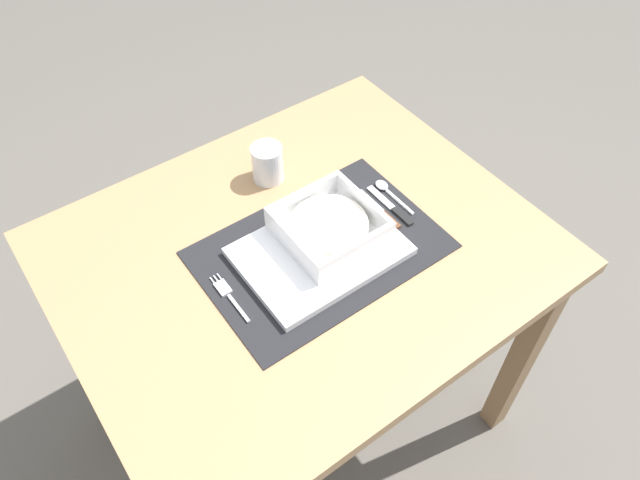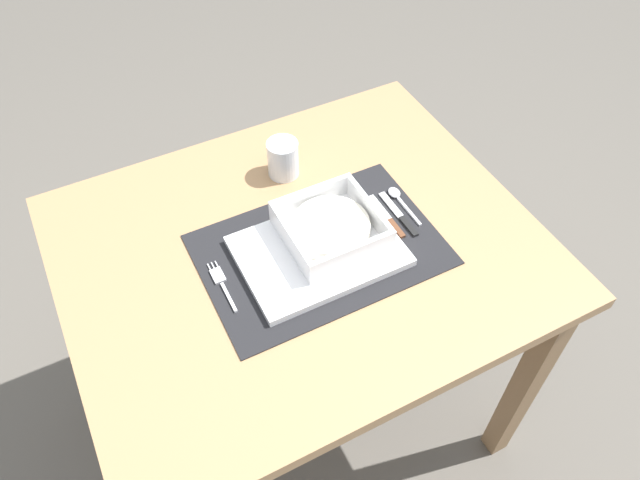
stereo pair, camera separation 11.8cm
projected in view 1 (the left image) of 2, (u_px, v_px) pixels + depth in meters
The scene contains 10 objects.
ground_plane at pixel (306, 409), 1.76m from camera, with size 6.00×6.00×0.00m, color #59544C.
dining_table at pixel (301, 279), 1.29m from camera, with size 0.93×0.77×0.73m.
placemat at pixel (320, 249), 1.20m from camera, with size 0.47×0.32×0.00m, color black.
serving_plate at pixel (320, 251), 1.19m from camera, with size 0.31×0.22×0.02m, color white.
porridge_bowl at pixel (329, 228), 1.19m from camera, with size 0.18×0.18×0.06m.
fork at pixel (228, 294), 1.13m from camera, with size 0.02×0.13×0.00m.
spoon at pixel (386, 189), 1.31m from camera, with size 0.02×0.12×0.01m.
butter_knife at pixel (392, 208), 1.27m from camera, with size 0.01×0.14×0.01m.
bread_knife at pixel (381, 211), 1.26m from camera, with size 0.01×0.13×0.01m.
drinking_glass at pixel (268, 165), 1.31m from camera, with size 0.07×0.07×0.08m.
Camera 1 is at (-0.42, -0.65, 1.66)m, focal length 34.21 mm.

